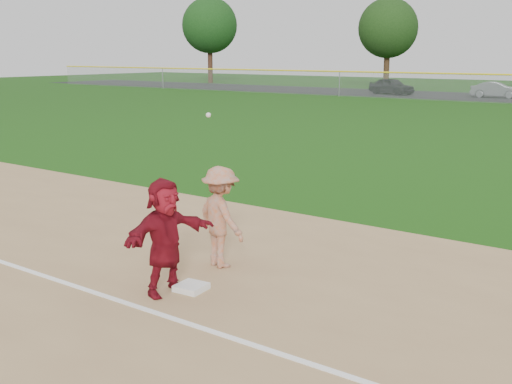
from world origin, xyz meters
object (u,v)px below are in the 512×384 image
Objects in this scene: car_mid at (496,90)px; car_left at (391,86)px; first_base at (191,287)px; base_runner at (165,236)px.

car_left is at bearing 86.51° from car_mid.
first_base is 0.11× the size of car_mid.
first_base is at bearing -33.66° from base_runner.
base_runner is 48.08m from car_left.
car_left is at bearing 111.31° from first_base.
car_left is 8.48m from car_mid.
car_left reaches higher than car_mid.
first_base is at bearing -142.15° from car_left.
first_base is 0.89m from base_runner.
car_mid is (8.42, 0.95, -0.08)m from car_left.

